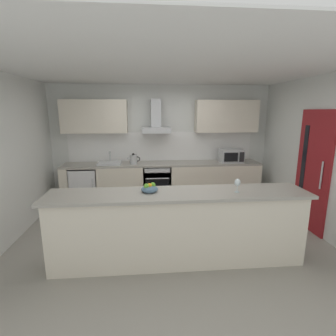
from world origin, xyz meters
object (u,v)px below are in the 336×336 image
(sink, at_px, (110,163))
(kettle, at_px, (133,159))
(range_hood, at_px, (156,122))
(wine_glass, at_px, (237,183))
(microwave, at_px, (231,156))
(fruit_bowl, at_px, (150,189))
(oven, at_px, (157,183))
(refrigerator, at_px, (85,186))

(sink, distance_m, kettle, 0.52)
(range_hood, distance_m, wine_glass, 2.81)
(microwave, bearing_deg, fruit_bowl, -129.05)
(oven, height_order, range_hood, range_hood)
(microwave, xyz_separation_m, sink, (-2.68, 0.04, -0.12))
(refrigerator, distance_m, wine_glass, 3.56)
(fruit_bowl, bearing_deg, oven, 85.08)
(sink, bearing_deg, kettle, -4.96)
(wine_glass, bearing_deg, fruit_bowl, 174.15)
(sink, bearing_deg, oven, -0.62)
(microwave, height_order, sink, microwave)
(range_hood, bearing_deg, oven, -90.00)
(oven, distance_m, wine_glass, 2.69)
(oven, height_order, wine_glass, wine_glass)
(refrigerator, relative_size, microwave, 1.70)
(oven, distance_m, kettle, 0.74)
(refrigerator, xyz_separation_m, sink, (0.55, 0.01, 0.50))
(oven, distance_m, range_hood, 1.33)
(sink, bearing_deg, wine_glass, -51.47)
(oven, xyz_separation_m, wine_glass, (0.93, -2.44, 0.65))
(sink, xyz_separation_m, range_hood, (1.02, 0.12, 0.86))
(microwave, xyz_separation_m, range_hood, (-1.66, 0.16, 0.74))
(refrigerator, xyz_separation_m, range_hood, (1.57, 0.13, 1.36))
(wine_glass, bearing_deg, kettle, 120.85)
(refrigerator, height_order, microwave, microwave)
(sink, bearing_deg, refrigerator, -178.57)
(wine_glass, bearing_deg, range_hood, 109.97)
(oven, bearing_deg, refrigerator, -179.90)
(sink, xyz_separation_m, fruit_bowl, (0.82, -2.33, 0.11))
(oven, height_order, sink, sink)
(refrigerator, relative_size, kettle, 2.94)
(microwave, relative_size, kettle, 1.73)
(refrigerator, height_order, sink, sink)
(refrigerator, relative_size, wine_glass, 4.78)
(oven, xyz_separation_m, kettle, (-0.50, -0.03, 0.55))
(oven, xyz_separation_m, refrigerator, (-1.57, -0.00, -0.03))
(range_hood, bearing_deg, kettle, -162.01)
(refrigerator, bearing_deg, fruit_bowl, -59.52)
(wine_glass, height_order, fruit_bowl, wine_glass)
(microwave, bearing_deg, wine_glass, -106.80)
(oven, relative_size, kettle, 2.77)
(refrigerator, bearing_deg, wine_glass, -44.27)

